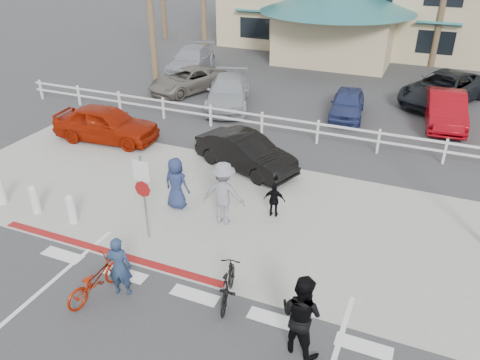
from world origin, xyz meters
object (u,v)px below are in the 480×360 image
at_px(car_red_compact, 106,123).
at_px(sign_post, 144,194).
at_px(car_white_sedan, 246,152).
at_px(bike_black, 228,284).
at_px(bike_red, 95,279).

bearing_deg(car_red_compact, sign_post, -139.76).
bearing_deg(car_white_sedan, bike_black, -141.09).
distance_m(bike_black, car_red_compact, 10.79).
distance_m(sign_post, bike_black, 3.55).
relative_size(bike_black, car_white_sedan, 0.41).
relative_size(car_white_sedan, car_red_compact, 0.92).
distance_m(bike_black, car_white_sedan, 6.87).
height_order(sign_post, bike_black, sign_post).
distance_m(sign_post, car_white_sedan, 5.21).
height_order(sign_post, bike_red, sign_post).
relative_size(sign_post, car_red_compact, 0.67).
distance_m(car_white_sedan, car_red_compact, 6.23).
bearing_deg(bike_red, sign_post, -78.81).
bearing_deg(car_white_sedan, bike_red, -165.64).
bearing_deg(bike_red, car_red_compact, -46.46).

